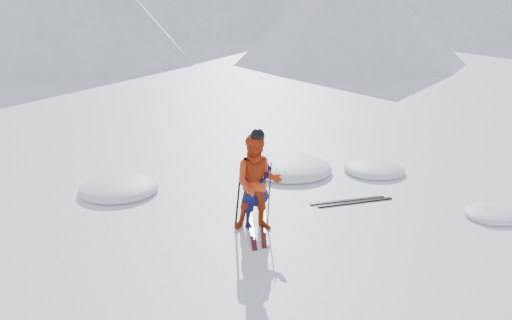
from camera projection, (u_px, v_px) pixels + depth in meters
name	position (u px, v px, depth m)	size (l,w,h in m)	color
ground	(333.00, 210.00, 11.10)	(160.00, 160.00, 0.00)	white
skier_blue	(256.00, 184.00, 10.11)	(0.62, 0.41, 1.70)	#0B0E44
skier_red	(258.00, 183.00, 9.94)	(0.90, 0.70, 1.84)	#BB300E
pole_blue_left	(239.00, 197.00, 10.23)	(0.02, 0.02, 1.14)	black
pole_blue_right	(264.00, 192.00, 10.51)	(0.02, 0.02, 1.14)	black
pole_red_left	(238.00, 196.00, 10.16)	(0.02, 0.02, 1.23)	black
pole_red_right	(269.00, 194.00, 10.27)	(0.02, 0.02, 1.23)	black
ski_worn_left	(252.00, 229.00, 10.18)	(0.09, 1.70, 0.03)	black
ski_worn_right	(263.00, 227.00, 10.26)	(0.09, 1.70, 0.03)	black
ski_loose_a	(348.00, 201.00, 11.55)	(0.09, 1.70, 0.03)	black
ski_loose_b	(355.00, 202.00, 11.45)	(0.09, 1.70, 0.03)	black
snow_lumps	(269.00, 179.00, 12.86)	(8.12, 5.53, 0.46)	white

